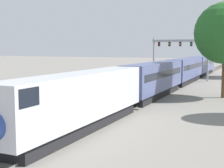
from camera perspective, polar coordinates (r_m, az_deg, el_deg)
ground_plane at (r=25.72m, az=-13.40°, el=-9.26°), size 400.00×400.00×0.00m
track_main at (r=80.88m, az=14.91°, el=1.31°), size 2.60×200.00×0.16m
track_near at (r=62.76m, az=6.87°, el=0.08°), size 2.60×160.00×0.16m
passenger_train at (r=56.18m, az=10.68°, el=1.89°), size 3.04×82.70×4.80m
signal_gantry at (r=70.63m, az=11.80°, el=5.94°), size 12.10×0.49×8.94m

